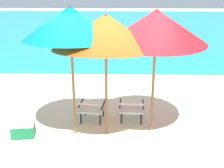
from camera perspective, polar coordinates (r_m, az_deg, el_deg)
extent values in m
plane|color=beige|center=(10.28, 0.43, 2.54)|extent=(40.00, 40.00, 0.00)
cube|color=#28B2B7|center=(18.67, 0.87, 10.71)|extent=(40.00, 18.00, 0.01)
cube|color=silver|center=(6.77, -3.84, -4.76)|extent=(0.57, 0.56, 0.04)
cube|color=silver|center=(6.34, -4.57, -3.95)|extent=(0.58, 0.57, 0.27)
cylinder|color=black|center=(7.07, -5.22, -5.03)|extent=(0.04, 0.04, 0.26)
cylinder|color=black|center=(6.99, -1.69, -5.26)|extent=(0.04, 0.04, 0.26)
cylinder|color=black|center=(6.70, -6.03, -6.55)|extent=(0.04, 0.04, 0.26)
cylinder|color=black|center=(6.62, -2.30, -6.82)|extent=(0.04, 0.04, 0.26)
cube|color=black|center=(6.78, -6.02, -3.70)|extent=(0.09, 0.50, 0.03)
cube|color=black|center=(6.68, -1.68, -3.97)|extent=(0.09, 0.50, 0.03)
cube|color=silver|center=(6.77, 3.79, -4.75)|extent=(0.54, 0.53, 0.04)
cube|color=silver|center=(6.33, 3.81, -3.96)|extent=(0.55, 0.54, 0.27)
cylinder|color=black|center=(7.03, 1.98, -5.09)|extent=(0.04, 0.04, 0.26)
cylinder|color=black|center=(7.03, 5.58, -5.18)|extent=(0.04, 0.04, 0.26)
cylinder|color=black|center=(6.66, 1.83, -6.64)|extent=(0.04, 0.04, 0.26)
cylinder|color=black|center=(6.65, 5.64, -6.74)|extent=(0.04, 0.04, 0.26)
cube|color=black|center=(6.73, 1.59, -3.77)|extent=(0.06, 0.50, 0.03)
cube|color=black|center=(6.73, 6.03, -3.88)|extent=(0.06, 0.50, 0.03)
cylinder|color=olive|center=(5.95, -7.44, -0.84)|extent=(0.05, 0.05, 2.04)
cone|color=#0A93AD|center=(5.61, -8.05, 11.58)|extent=(1.99, 2.02, 0.71)
sphere|color=#4C3823|center=(5.58, -8.19, 14.39)|extent=(0.07, 0.07, 0.07)
cylinder|color=olive|center=(5.93, -1.11, -1.66)|extent=(0.05, 0.05, 1.85)
cone|color=#EA5619|center=(5.59, -1.19, 10.04)|extent=(2.14, 2.19, 0.85)
sphere|color=#4C3823|center=(5.54, -1.22, 13.04)|extent=(0.07, 0.07, 0.07)
cylinder|color=olive|center=(6.09, 7.90, -0.86)|extent=(0.05, 0.05, 1.94)
cone|color=red|center=(5.76, 8.51, 10.90)|extent=(2.64, 2.63, 0.66)
sphere|color=#4C3823|center=(5.72, 8.66, 13.77)|extent=(0.07, 0.07, 0.07)
cube|color=#1E844C|center=(6.43, -16.74, -8.61)|extent=(0.49, 0.36, 0.26)
cube|color=white|center=(6.36, -16.89, -7.34)|extent=(0.51, 0.38, 0.06)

